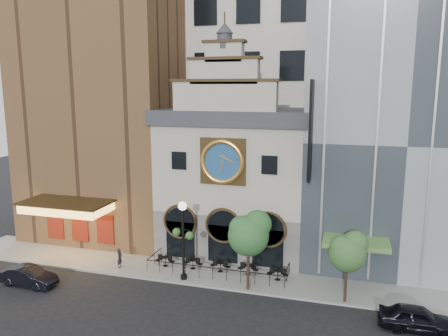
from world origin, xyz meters
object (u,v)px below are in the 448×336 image
bistro_4 (278,274)px  bistro_1 (193,263)px  bistro_2 (220,266)px  bistro_3 (248,269)px  lamppost (183,232)px  car_left (29,276)px  tree_left (249,232)px  pedestrian (120,258)px  bistro_0 (165,260)px  tree_right (348,251)px  car_right (418,319)px

bistro_4 → bistro_1: bearing=178.6°
bistro_2 → bistro_3: size_ratio=1.00×
bistro_3 → lamppost: size_ratio=0.27×
bistro_4 → car_left: car_left is taller
bistro_1 → tree_left: (4.98, -2.18, 3.70)m
bistro_1 → lamppost: lamppost is taller
pedestrian → lamppost: size_ratio=0.26×
bistro_4 → pedestrian: pedestrian is taller
bistro_0 → bistro_2: same height
lamppost → tree_left: bearing=18.5°
tree_right → bistro_3: bearing=162.1°
bistro_1 → bistro_2: bearing=2.1°
car_left → tree_right: size_ratio=0.87×
bistro_2 → tree_right: 10.09m
car_left → tree_right: 22.52m
car_left → pedestrian: (4.87, 4.39, 0.23)m
car_left → tree_left: size_ratio=0.74×
bistro_2 → car_left: size_ratio=0.37×
bistro_3 → car_right: size_ratio=0.36×
bistro_0 → bistro_4: same height
pedestrian → bistro_2: bearing=-83.4°
bistro_4 → tree_right: bearing=-22.6°
pedestrian → tree_left: 11.14m
bistro_3 → tree_right: 8.13m
car_left → pedestrian: pedestrian is taller
bistro_0 → car_right: car_right is taller
car_right → bistro_2: bearing=72.3°
car_left → lamppost: (10.47, 3.82, 3.11)m
tree_right → bistro_0: bearing=171.6°
bistro_2 → bistro_4: same height
bistro_3 → lamppost: (-4.40, -2.06, 3.19)m
car_right → car_left: (-26.14, -1.38, -0.06)m
lamppost → car_right: bearing=12.4°
bistro_4 → car_left: bearing=-162.0°
bistro_0 → car_right: 18.44m
car_right → lamppost: lamppost is taller
tree_right → bistro_1: bearing=169.3°
bistro_1 → car_left: size_ratio=0.37×
bistro_2 → bistro_3: bearing=1.3°
tree_right → car_left: bearing=-170.8°
bistro_1 → pedestrian: 5.78m
bistro_1 → tree_right: 12.15m
tree_left → tree_right: size_ratio=1.18×
lamppost → tree_right: (11.56, -0.24, -0.11)m
lamppost → bistro_1: bearing=111.0°
car_left → lamppost: bearing=-67.3°
tree_left → lamppost: bearing=177.3°
car_left → tree_right: tree_right is taller
pedestrian → bistro_4: bearing=-88.3°
bistro_2 → tree_left: (2.77, -2.26, 3.70)m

